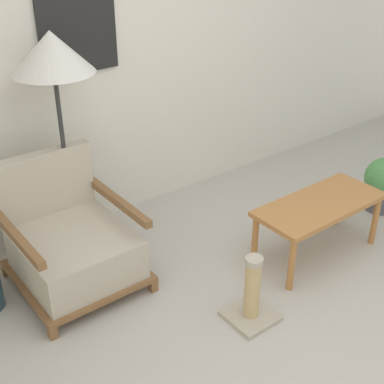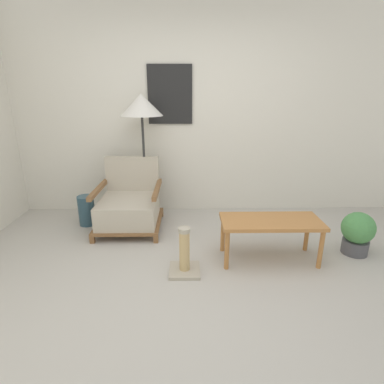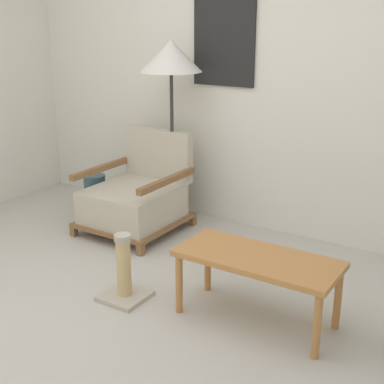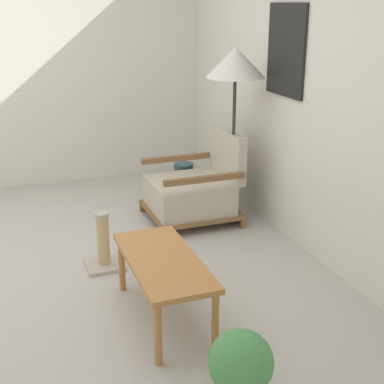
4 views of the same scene
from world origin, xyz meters
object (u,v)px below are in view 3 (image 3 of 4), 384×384
armchair (136,198)px  scratching_post (124,277)px  floor_lamp (171,60)px  coffee_table (257,265)px  vase (95,195)px

armchair → scratching_post: (0.67, -0.98, -0.13)m
armchair → floor_lamp: bearing=62.6°
floor_lamp → scratching_post: size_ratio=3.51×
floor_lamp → coffee_table: size_ratio=1.64×
floor_lamp → vase: bearing=-163.0°
floor_lamp → vase: size_ratio=4.20×
scratching_post → coffee_table: bearing=14.8°
coffee_table → scratching_post: (-0.83, -0.22, -0.21)m
armchair → vase: 0.57m
coffee_table → floor_lamp: bearing=141.3°
coffee_table → vase: (-2.05, 0.85, -0.18)m
vase → scratching_post: scratching_post is taller
armchair → vase: size_ratio=2.19×
floor_lamp → armchair: bearing=-117.4°
vase → scratching_post: size_ratio=0.84×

